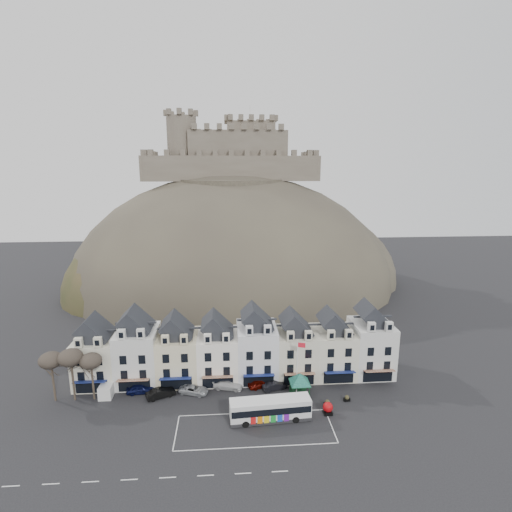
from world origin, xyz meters
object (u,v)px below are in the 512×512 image
(bus, at_px, (270,408))
(car_charcoal, at_px, (275,386))
(car_white, at_px, (228,385))
(flagpole, at_px, (298,363))
(car_navy, at_px, (140,389))
(bus_shelter, at_px, (300,378))
(car_maroon, at_px, (260,384))
(car_black, at_px, (161,393))
(car_silver, at_px, (194,390))
(white_van, at_px, (108,387))
(red_buoy, at_px, (328,408))

(bus, bearing_deg, car_charcoal, 74.59)
(car_white, bearing_deg, flagpole, -87.49)
(car_navy, bearing_deg, car_white, -93.12)
(bus_shelter, relative_size, car_maroon, 1.58)
(car_navy, bearing_deg, flagpole, -98.19)
(bus_shelter, bearing_deg, car_black, 175.71)
(car_black, distance_m, car_silver, 5.21)
(bus_shelter, bearing_deg, white_van, 173.29)
(bus_shelter, distance_m, car_navy, 26.03)
(white_van, bearing_deg, car_navy, -3.22)
(car_black, xyz_separation_m, car_maroon, (16.11, 1.80, -0.08))
(red_buoy, relative_size, car_charcoal, 0.46)
(red_buoy, distance_m, car_charcoal, 10.14)
(car_maroon, xyz_separation_m, car_charcoal, (2.36, -0.86, -0.02))
(flagpole, bearing_deg, white_van, 176.22)
(bus, relative_size, bus_shelter, 1.89)
(red_buoy, height_order, car_black, red_buoy)
(flagpole, relative_size, car_navy, 2.07)
(bus_shelter, height_order, red_buoy, bus_shelter)
(white_van, distance_m, car_maroon, 24.85)
(car_white, height_order, car_maroon, car_white)
(bus_shelter, relative_size, car_black, 1.36)
(white_van, xyz_separation_m, car_black, (8.74, -1.80, -0.29))
(red_buoy, height_order, car_charcoal, red_buoy)
(car_silver, xyz_separation_m, car_charcoal, (13.32, 0.19, 0.01))
(white_van, bearing_deg, car_charcoal, -1.80)
(bus, distance_m, car_black, 18.30)
(car_white, bearing_deg, bus_shelter, -91.94)
(flagpole, xyz_separation_m, car_maroon, (-5.93, 2.03, -4.54))
(car_black, height_order, car_silver, car_black)
(car_white, distance_m, car_maroon, 5.39)
(bus_shelter, bearing_deg, flagpole, 100.98)
(car_navy, bearing_deg, bus, -116.96)
(car_black, bearing_deg, car_maroon, -107.90)
(car_black, bearing_deg, bus_shelter, -117.39)
(red_buoy, distance_m, white_van, 35.28)
(bus, height_order, bus_shelter, bus_shelter)
(flagpole, height_order, car_black, flagpole)
(flagpole, bearing_deg, car_maroon, 161.07)
(car_silver, height_order, car_white, car_white)
(bus_shelter, distance_m, car_silver, 17.38)
(flagpole, relative_size, car_black, 1.97)
(bus_shelter, relative_size, car_silver, 1.35)
(red_buoy, height_order, car_white, red_buoy)
(bus_shelter, height_order, car_white, bus_shelter)
(car_black, relative_size, car_charcoal, 1.14)
(bus, distance_m, car_navy, 22.13)
(red_buoy, relative_size, car_black, 0.40)
(bus, relative_size, car_charcoal, 2.94)
(flagpole, bearing_deg, bus, -127.32)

